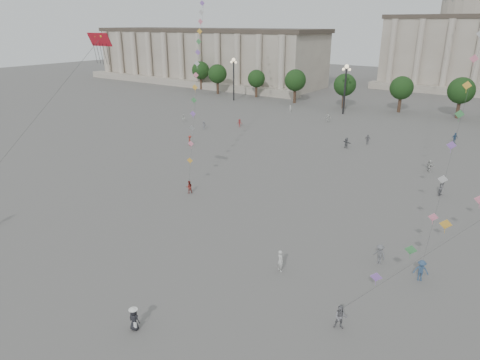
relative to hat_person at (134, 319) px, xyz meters
The scene contains 25 objects.
ground 5.24m from the hat_person, 113.05° to the left, with size 360.00×360.00×0.00m, color #5E5B58.
hall_west 125.39m from the hat_person, 127.98° to the left, with size 84.00×26.22×17.20m.
hall_central 134.66m from the hat_person, 90.87° to the left, with size 48.30×34.30×35.50m.
tree_row 82.91m from the hat_person, 91.40° to the left, with size 137.12×5.12×8.00m.
lamp_post_far_west 88.56m from the hat_person, 122.17° to the left, with size 2.00×0.90×10.65m.
lamp_post_mid_west 76.95m from the hat_person, 102.83° to the left, with size 2.00×0.90×10.65m.
person_crowd_0 62.94m from the hat_person, 82.79° to the left, with size 1.07×0.45×1.83m, color #38587E.
person_crowd_1 62.70m from the hat_person, 129.78° to the left, with size 0.73×0.57×1.50m, color silver.
person_crowd_2 58.47m from the hat_person, 118.90° to the left, with size 1.00×0.58×1.55m, color maroon.
person_crowd_4 67.46m from the hat_person, 104.03° to the left, with size 1.43×0.46×1.55m, color silver.
person_crowd_6 20.41m from the hat_person, 59.61° to the left, with size 1.13×0.65×1.74m, color slate.
person_crowd_7 45.66m from the hat_person, 79.96° to the left, with size 1.55×0.49×1.67m, color beige.
person_crowd_10 75.18m from the hat_person, 111.53° to the left, with size 0.55×0.36×1.52m, color silver.
person_crowd_12 49.60m from the hat_person, 96.62° to the left, with size 1.59×0.51×1.71m, color #5D5E62.
person_crowd_13 12.43m from the hat_person, 70.37° to the left, with size 0.69×0.45×1.88m, color beige.
person_crowd_16 53.78m from the hat_person, 94.05° to the left, with size 0.95×0.39×1.61m, color slate.
person_crowd_17 44.95m from the hat_person, 127.27° to the left, with size 1.08×0.62×1.67m, color #A0362B.
person_crowd_18 56.23m from the hat_person, 125.53° to the left, with size 1.02×0.59×1.58m, color slate.
person_crowd_21 38.46m from the hat_person, 73.01° to the left, with size 0.88×0.69×1.81m, color slate.
kite_flyer_0 24.05m from the hat_person, 123.41° to the left, with size 0.75×0.58×1.54m, color maroon.
kite_flyer_1 21.85m from the hat_person, 50.82° to the left, with size 1.15×0.66×1.77m, color #304A6C.
kite_flyer_2 13.57m from the hat_person, 36.14° to the left, with size 0.84×0.65×1.72m, color slate.
hat_person is the anchor object (origin of this frame).
dragon_kite 20.77m from the hat_person, 144.95° to the left, with size 5.23×6.75×22.20m.
kite_train_west 47.16m from the hat_person, 123.54° to the left, with size 19.92×28.99×50.25m.
Camera 1 is at (21.12, -19.47, 19.08)m, focal length 32.00 mm.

